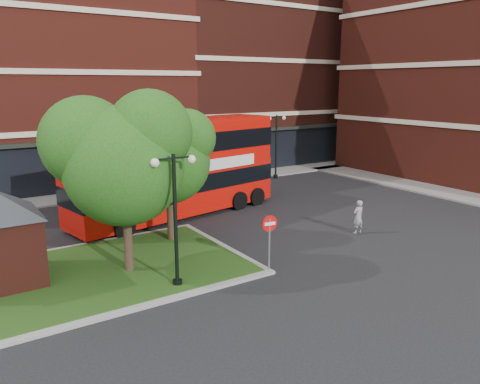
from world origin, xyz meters
TOP-DOWN VIEW (x-y plane):
  - ground at (0.00, 0.00)m, footprint 120.00×120.00m
  - pavement_far at (0.00, 16.50)m, footprint 44.00×3.00m
  - pavement_side at (16.50, 2.00)m, footprint 3.00×28.00m
  - terrace_far_left at (-8.00, 24.00)m, footprint 26.00×12.00m
  - terrace_far_right at (14.00, 24.00)m, footprint 18.00×12.00m
  - traffic_island at (-8.00, 3.00)m, footprint 12.60×7.60m
  - tree_island_west at (-6.60, 2.58)m, footprint 5.40×4.71m
  - tree_island_east at (-3.58, 5.06)m, footprint 4.46×3.90m
  - lamp_island at (-5.50, 0.20)m, footprint 1.72×0.36m
  - lamp_far_left at (2.00, 14.50)m, footprint 1.72×0.36m
  - lamp_far_right at (10.00, 14.50)m, footprint 1.72×0.36m
  - bus at (-1.26, 8.97)m, footprint 12.82×5.09m
  - woman at (4.96, 1.10)m, footprint 0.64×0.43m
  - car_silver at (-4.15, 15.17)m, footprint 4.29×2.20m
  - car_white at (4.55, 16.00)m, footprint 4.65×2.06m
  - no_entry_sign at (-1.80, -0.49)m, footprint 0.65×0.15m

SIDE VIEW (x-z plane):
  - ground at x=0.00m, z-range 0.00..0.00m
  - pavement_far at x=0.00m, z-range 0.00..0.12m
  - pavement_side at x=16.50m, z-range 0.00..0.12m
  - traffic_island at x=-8.00m, z-range -0.01..0.14m
  - car_silver at x=-4.15m, z-range 0.00..1.40m
  - car_white at x=4.55m, z-range 0.00..1.48m
  - woman at x=4.96m, z-range 0.00..1.70m
  - no_entry_sign at x=-1.80m, z-range 0.50..2.87m
  - lamp_island at x=-5.50m, z-range 0.33..5.33m
  - lamp_far_left at x=2.00m, z-range 0.33..5.33m
  - lamp_far_right at x=10.00m, z-range 0.33..5.33m
  - bus at x=-1.26m, z-range 0.75..5.52m
  - tree_island_east at x=-3.58m, z-range 1.10..7.39m
  - tree_island_west at x=-6.60m, z-range 1.19..8.40m
  - terrace_far_left at x=-8.00m, z-range 0.00..14.00m
  - terrace_far_right at x=14.00m, z-range 0.00..16.00m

